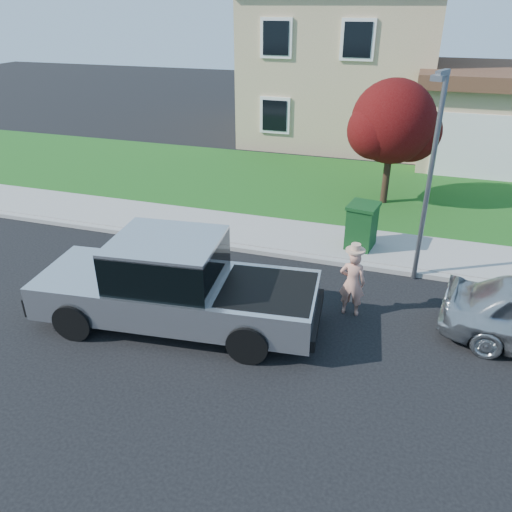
{
  "coord_description": "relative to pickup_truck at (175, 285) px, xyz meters",
  "views": [
    {
      "loc": [
        3.59,
        -8.23,
        5.86
      ],
      "look_at": [
        0.8,
        0.48,
        1.2
      ],
      "focal_mm": 35.0,
      "sensor_mm": 36.0,
      "label": 1
    }
  ],
  "objects": [
    {
      "name": "ground",
      "position": [
        0.53,
        0.62,
        -0.87
      ],
      "size": [
        80.0,
        80.0,
        0.0
      ],
      "primitive_type": "plane",
      "color": "black",
      "rests_on": "ground"
    },
    {
      "name": "curb",
      "position": [
        1.53,
        3.52,
        -0.81
      ],
      "size": [
        40.0,
        0.2,
        0.12
      ],
      "primitive_type": "cube",
      "color": "gray",
      "rests_on": "ground"
    },
    {
      "name": "sidewalk",
      "position": [
        1.53,
        4.62,
        -0.8
      ],
      "size": [
        40.0,
        2.0,
        0.15
      ],
      "primitive_type": "cube",
      "color": "gray",
      "rests_on": "ground"
    },
    {
      "name": "lawn",
      "position": [
        1.53,
        9.12,
        -0.82
      ],
      "size": [
        40.0,
        7.0,
        0.1
      ],
      "primitive_type": "cube",
      "color": "#154814",
      "rests_on": "ground"
    },
    {
      "name": "house",
      "position": [
        1.84,
        17.0,
        2.3
      ],
      "size": [
        14.0,
        11.3,
        6.85
      ],
      "color": "tan",
      "rests_on": "ground"
    },
    {
      "name": "pickup_truck",
      "position": [
        0.0,
        0.0,
        0.0
      ],
      "size": [
        5.86,
        2.5,
        1.87
      ],
      "rotation": [
        0.0,
        0.0,
        0.1
      ],
      "color": "black",
      "rests_on": "ground"
    },
    {
      "name": "woman",
      "position": [
        3.3,
        1.42,
        -0.11
      ],
      "size": [
        0.54,
        0.39,
        1.61
      ],
      "rotation": [
        0.0,
        0.0,
        3.15
      ],
      "color": "tan",
      "rests_on": "ground"
    },
    {
      "name": "ornamental_tree",
      "position": [
        3.45,
        8.09,
        1.67
      ],
      "size": [
        2.79,
        2.51,
        3.82
      ],
      "color": "black",
      "rests_on": "lawn"
    },
    {
      "name": "trash_bin",
      "position": [
        3.12,
        4.43,
        -0.13
      ],
      "size": [
        0.84,
        0.93,
        1.17
      ],
      "rotation": [
        0.0,
        0.0,
        -0.16
      ],
      "color": "#103A16",
      "rests_on": "sidewalk"
    },
    {
      "name": "street_lamp",
      "position": [
        4.52,
        3.32,
        1.81
      ],
      "size": [
        0.37,
        0.61,
        4.71
      ],
      "rotation": [
        0.0,
        0.0,
        -0.38
      ],
      "color": "slate",
      "rests_on": "ground"
    }
  ]
}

